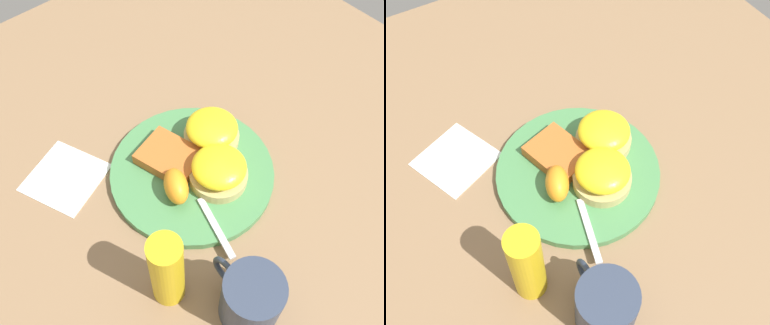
# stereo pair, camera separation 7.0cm
# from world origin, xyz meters

# --- Properties ---
(ground_plane) EXTENTS (1.10, 1.10, 0.00)m
(ground_plane) POSITION_xyz_m (0.00, 0.00, 0.00)
(ground_plane) COLOR #846647
(plate) EXTENTS (0.26, 0.26, 0.01)m
(plate) POSITION_xyz_m (0.00, 0.00, 0.01)
(plate) COLOR #47844C
(plate) RESTS_ON ground_plane
(sandwich_benedict_left) EXTENTS (0.09, 0.09, 0.05)m
(sandwich_benedict_left) POSITION_xyz_m (-0.04, -0.02, 0.04)
(sandwich_benedict_left) COLOR tan
(sandwich_benedict_left) RESTS_ON plate
(sandwich_benedict_right) EXTENTS (0.09, 0.09, 0.05)m
(sandwich_benedict_right) POSITION_xyz_m (0.02, -0.06, 0.04)
(sandwich_benedict_right) COLOR tan
(sandwich_benedict_right) RESTS_ON plate
(hashbrown_patty) EXTENTS (0.11, 0.10, 0.02)m
(hashbrown_patty) POSITION_xyz_m (0.04, 0.02, 0.02)
(hashbrown_patty) COLOR #B25F26
(hashbrown_patty) RESTS_ON plate
(orange_wedge) EXTENTS (0.07, 0.06, 0.04)m
(orange_wedge) POSITION_xyz_m (-0.02, 0.05, 0.04)
(orange_wedge) COLOR orange
(orange_wedge) RESTS_ON plate
(fork) EXTENTS (0.20, 0.07, 0.00)m
(fork) POSITION_xyz_m (-0.04, 0.02, 0.02)
(fork) COLOR silver
(fork) RESTS_ON plate
(cup) EXTENTS (0.11, 0.08, 0.09)m
(cup) POSITION_xyz_m (-0.21, 0.09, 0.05)
(cup) COLOR #2D384C
(cup) RESTS_ON ground_plane
(napkin) EXTENTS (0.14, 0.14, 0.00)m
(napkin) POSITION_xyz_m (0.13, 0.16, 0.00)
(napkin) COLOR white
(napkin) RESTS_ON ground_plane
(condiment_bottle) EXTENTS (0.04, 0.04, 0.14)m
(condiment_bottle) POSITION_xyz_m (-0.12, 0.15, 0.07)
(condiment_bottle) COLOR gold
(condiment_bottle) RESTS_ON ground_plane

